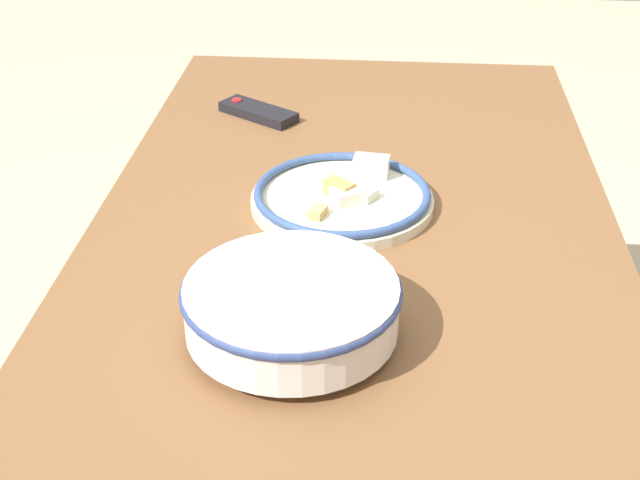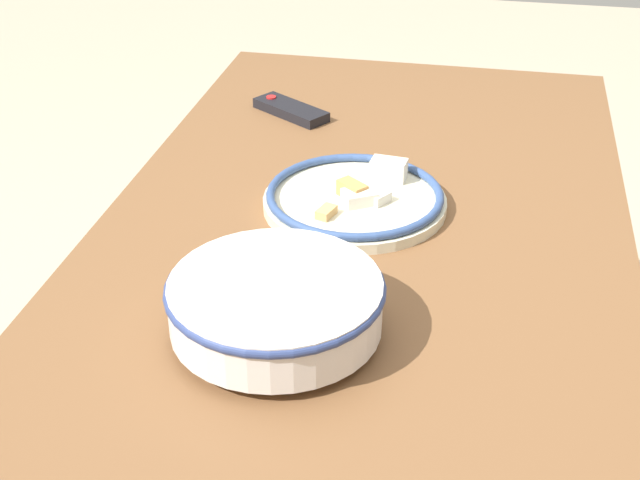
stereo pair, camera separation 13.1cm
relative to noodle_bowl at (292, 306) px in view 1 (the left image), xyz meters
The scene contains 4 objects.
dining_table 0.33m from the noodle_bowl, 12.53° to the right, with size 1.58×0.85×0.73m.
noodle_bowl is the anchor object (origin of this frame).
food_plate 0.37m from the noodle_bowl, ahead, with size 0.31×0.31×0.05m.
tv_remote 0.75m from the noodle_bowl, 11.69° to the left, with size 0.14×0.17×0.02m.
Camera 1 is at (-1.24, -0.05, 1.45)m, focal length 50.00 mm.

